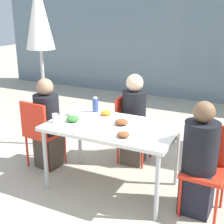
{
  "coord_description": "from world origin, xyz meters",
  "views": [
    {
      "loc": [
        1.38,
        -2.83,
        1.93
      ],
      "look_at": [
        0.0,
        0.0,
        0.9
      ],
      "focal_mm": 50.0,
      "sensor_mm": 36.0,
      "label": 1
    }
  ],
  "objects_px": {
    "person_right": "(199,162)",
    "drinking_cup": "(55,118)",
    "chair_right": "(206,162)",
    "salad_bowl": "(75,113)",
    "person_left": "(48,126)",
    "bottle": "(95,105)",
    "closed_umbrella": "(39,22)",
    "chair_far": "(129,123)",
    "person_far": "(134,121)",
    "chair_left": "(40,129)"
  },
  "relations": [
    {
      "from": "person_right",
      "to": "drinking_cup",
      "type": "bearing_deg",
      "value": 7.93
    },
    {
      "from": "chair_right",
      "to": "salad_bowl",
      "type": "bearing_deg",
      "value": -0.15
    },
    {
      "from": "person_left",
      "to": "bottle",
      "type": "height_order",
      "value": "person_left"
    },
    {
      "from": "bottle",
      "to": "closed_umbrella",
      "type": "bearing_deg",
      "value": 163.29
    },
    {
      "from": "chair_far",
      "to": "person_far",
      "type": "height_order",
      "value": "person_far"
    },
    {
      "from": "person_left",
      "to": "person_right",
      "type": "relative_size",
      "value": 1.0
    },
    {
      "from": "chair_right",
      "to": "bottle",
      "type": "bearing_deg",
      "value": -9.65
    },
    {
      "from": "chair_far",
      "to": "bottle",
      "type": "distance_m",
      "value": 0.58
    },
    {
      "from": "chair_far",
      "to": "salad_bowl",
      "type": "distance_m",
      "value": 0.8
    },
    {
      "from": "chair_right",
      "to": "chair_far",
      "type": "distance_m",
      "value": 1.29
    },
    {
      "from": "drinking_cup",
      "to": "salad_bowl",
      "type": "height_order",
      "value": "drinking_cup"
    },
    {
      "from": "person_far",
      "to": "salad_bowl",
      "type": "height_order",
      "value": "person_far"
    },
    {
      "from": "person_right",
      "to": "drinking_cup",
      "type": "height_order",
      "value": "person_right"
    },
    {
      "from": "chair_far",
      "to": "person_far",
      "type": "distance_m",
      "value": 0.11
    },
    {
      "from": "chair_left",
      "to": "person_far",
      "type": "xyz_separation_m",
      "value": [
        1.0,
        0.64,
        0.05
      ]
    },
    {
      "from": "chair_right",
      "to": "closed_umbrella",
      "type": "relative_size",
      "value": 0.38
    },
    {
      "from": "person_left",
      "to": "chair_far",
      "type": "height_order",
      "value": "person_left"
    },
    {
      "from": "chair_left",
      "to": "drinking_cup",
      "type": "xyz_separation_m",
      "value": [
        0.41,
        -0.23,
        0.28
      ]
    },
    {
      "from": "salad_bowl",
      "to": "drinking_cup",
      "type": "bearing_deg",
      "value": -101.83
    },
    {
      "from": "person_left",
      "to": "chair_right",
      "type": "bearing_deg",
      "value": 4.47
    },
    {
      "from": "person_right",
      "to": "person_far",
      "type": "height_order",
      "value": "person_far"
    },
    {
      "from": "person_right",
      "to": "person_left",
      "type": "bearing_deg",
      "value": -2.1
    },
    {
      "from": "bottle",
      "to": "drinking_cup",
      "type": "distance_m",
      "value": 0.57
    },
    {
      "from": "chair_far",
      "to": "salad_bowl",
      "type": "bearing_deg",
      "value": -37.13
    },
    {
      "from": "person_right",
      "to": "chair_left",
      "type": "bearing_deg",
      "value": 0.18
    },
    {
      "from": "closed_umbrella",
      "to": "drinking_cup",
      "type": "distance_m",
      "value": 1.51
    },
    {
      "from": "person_far",
      "to": "drinking_cup",
      "type": "xyz_separation_m",
      "value": [
        -0.58,
        -0.86,
        0.23
      ]
    },
    {
      "from": "closed_umbrella",
      "to": "chair_right",
      "type": "bearing_deg",
      "value": -13.9
    },
    {
      "from": "chair_left",
      "to": "chair_right",
      "type": "bearing_deg",
      "value": 6.62
    },
    {
      "from": "salad_bowl",
      "to": "person_far",
      "type": "bearing_deg",
      "value": 47.22
    },
    {
      "from": "person_left",
      "to": "person_far",
      "type": "xyz_separation_m",
      "value": [
        0.94,
        0.56,
        0.02
      ]
    },
    {
      "from": "person_left",
      "to": "closed_umbrella",
      "type": "bearing_deg",
      "value": 136.32
    },
    {
      "from": "person_left",
      "to": "drinking_cup",
      "type": "height_order",
      "value": "person_left"
    },
    {
      "from": "chair_left",
      "to": "closed_umbrella",
      "type": "relative_size",
      "value": 0.38
    },
    {
      "from": "chair_far",
      "to": "chair_left",
      "type": "bearing_deg",
      "value": -54.58
    },
    {
      "from": "person_left",
      "to": "closed_umbrella",
      "type": "xyz_separation_m",
      "value": [
        -0.44,
        0.53,
        1.23
      ]
    },
    {
      "from": "person_left",
      "to": "chair_far",
      "type": "relative_size",
      "value": 1.31
    },
    {
      "from": "person_right",
      "to": "chair_right",
      "type": "bearing_deg",
      "value": -122.03
    },
    {
      "from": "chair_right",
      "to": "person_right",
      "type": "height_order",
      "value": "person_right"
    },
    {
      "from": "chair_right",
      "to": "person_right",
      "type": "relative_size",
      "value": 0.77
    },
    {
      "from": "chair_left",
      "to": "person_right",
      "type": "xyz_separation_m",
      "value": [
        1.97,
        -0.07,
        0.02
      ]
    },
    {
      "from": "closed_umbrella",
      "to": "drinking_cup",
      "type": "relative_size",
      "value": 23.51
    },
    {
      "from": "person_left",
      "to": "drinking_cup",
      "type": "bearing_deg",
      "value": -33.88
    },
    {
      "from": "person_right",
      "to": "chair_far",
      "type": "relative_size",
      "value": 1.31
    },
    {
      "from": "bottle",
      "to": "salad_bowl",
      "type": "xyz_separation_m",
      "value": [
        -0.15,
        -0.23,
        -0.06
      ]
    },
    {
      "from": "closed_umbrella",
      "to": "person_far",
      "type": "bearing_deg",
      "value": 1.31
    },
    {
      "from": "bottle",
      "to": "salad_bowl",
      "type": "relative_size",
      "value": 1.22
    },
    {
      "from": "chair_far",
      "to": "bottle",
      "type": "xyz_separation_m",
      "value": [
        -0.29,
        -0.38,
        0.32
      ]
    },
    {
      "from": "chair_left",
      "to": "person_left",
      "type": "bearing_deg",
      "value": 57.97
    },
    {
      "from": "drinking_cup",
      "to": "person_far",
      "type": "bearing_deg",
      "value": 55.85
    }
  ]
}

